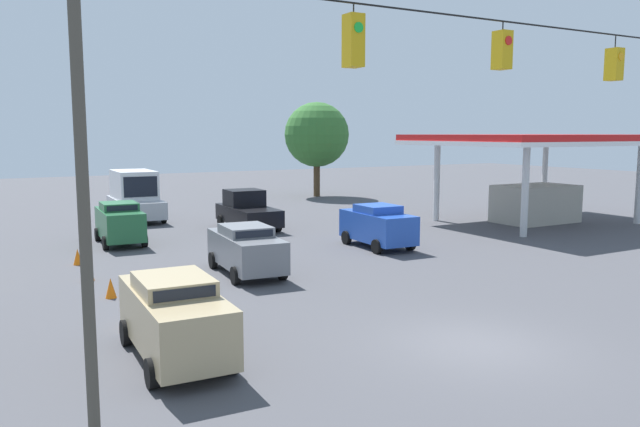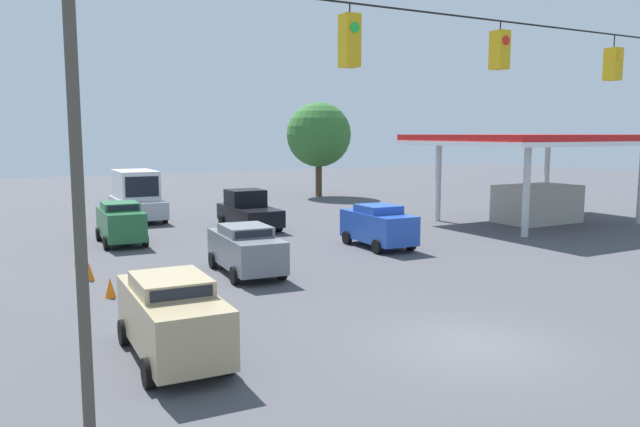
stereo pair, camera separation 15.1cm
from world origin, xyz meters
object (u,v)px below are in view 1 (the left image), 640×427
(gas_station, at_px, (537,158))
(tree_horizon_left, at_px, (317,135))
(traffic_cone_fourth, at_px, (89,272))
(traffic_cone_fifth, at_px, (78,257))
(pickup_truck_black_oncoming_deep, at_px, (247,211))
(sedan_blue_oncoming_far, at_px, (378,225))
(sedan_grey_withflow_mid, at_px, (246,249))
(sedan_tan_parked_shoulder, at_px, (174,316))
(traffic_cone_third, at_px, (111,288))
(traffic_cone_second, at_px, (130,316))
(box_truck_silver_withflow_deep, at_px, (135,196))
(traffic_cone_nearest, at_px, (158,346))
(overhead_signal_span, at_px, (496,137))
(sedan_green_withflow_far, at_px, (120,222))

(gas_station, relative_size, tree_horizon_left, 1.73)
(traffic_cone_fourth, bearing_deg, traffic_cone_fifth, -91.40)
(pickup_truck_black_oncoming_deep, relative_size, traffic_cone_fifth, 8.01)
(sedan_blue_oncoming_far, relative_size, traffic_cone_fourth, 6.43)
(sedan_grey_withflow_mid, height_order, gas_station, gas_station)
(sedan_grey_withflow_mid, xyz_separation_m, traffic_cone_fifth, (5.24, -4.84, -0.64))
(tree_horizon_left, bearing_deg, sedan_tan_parked_shoulder, 55.65)
(sedan_tan_parked_shoulder, bearing_deg, traffic_cone_third, -88.15)
(sedan_grey_withflow_mid, xyz_separation_m, traffic_cone_third, (5.12, 1.06, -0.64))
(gas_station, xyz_separation_m, tree_horizon_left, (3.78, -19.67, 1.33))
(traffic_cone_third, xyz_separation_m, traffic_cone_fourth, (0.19, -2.81, 0.00))
(sedan_blue_oncoming_far, height_order, traffic_cone_second, sedan_blue_oncoming_far)
(pickup_truck_black_oncoming_deep, distance_m, sedan_blue_oncoming_far, 8.82)
(box_truck_silver_withflow_deep, bearing_deg, traffic_cone_second, 76.37)
(traffic_cone_second, bearing_deg, traffic_cone_nearest, 89.83)
(overhead_signal_span, distance_m, traffic_cone_fourth, 15.12)
(overhead_signal_span, distance_m, sedan_blue_oncoming_far, 14.62)
(sedan_tan_parked_shoulder, bearing_deg, traffic_cone_fourth, -87.53)
(box_truck_silver_withflow_deep, bearing_deg, sedan_green_withflow_far, 72.02)
(traffic_cone_third, bearing_deg, box_truck_silver_withflow_deep, -105.59)
(sedan_tan_parked_shoulder, height_order, gas_station, gas_station)
(sedan_green_withflow_far, xyz_separation_m, sedan_grey_withflow_mid, (-2.71, 8.88, -0.07))
(box_truck_silver_withflow_deep, distance_m, gas_station, 24.09)
(traffic_cone_nearest, bearing_deg, gas_station, -155.72)
(traffic_cone_second, distance_m, tree_horizon_left, 36.10)
(traffic_cone_second, bearing_deg, gas_station, -161.19)
(sedan_blue_oncoming_far, bearing_deg, pickup_truck_black_oncoming_deep, -70.47)
(sedan_green_withflow_far, bearing_deg, tree_horizon_left, -141.92)
(box_truck_silver_withflow_deep, bearing_deg, tree_horizon_left, -156.91)
(overhead_signal_span, relative_size, sedan_blue_oncoming_far, 4.41)
(traffic_cone_third, height_order, traffic_cone_fourth, same)
(sedan_tan_parked_shoulder, relative_size, gas_station, 0.35)
(traffic_cone_second, bearing_deg, sedan_grey_withflow_mid, -139.92)
(sedan_grey_withflow_mid, bearing_deg, traffic_cone_nearest, 53.95)
(sedan_grey_withflow_mid, xyz_separation_m, box_truck_silver_withflow_deep, (0.13, -16.85, 0.51))
(overhead_signal_span, height_order, traffic_cone_nearest, overhead_signal_span)
(traffic_cone_nearest, bearing_deg, sedan_grey_withflow_mid, -126.05)
(overhead_signal_span, height_order, box_truck_silver_withflow_deep, overhead_signal_span)
(overhead_signal_span, height_order, traffic_cone_fourth, overhead_signal_span)
(sedan_blue_oncoming_far, relative_size, gas_station, 0.31)
(tree_horizon_left, bearing_deg, sedan_blue_oncoming_far, 67.46)
(sedan_green_withflow_far, relative_size, traffic_cone_third, 6.57)
(traffic_cone_second, xyz_separation_m, tree_horizon_left, (-21.78, -28.38, 4.78))
(overhead_signal_span, height_order, traffic_cone_second, overhead_signal_span)
(overhead_signal_span, relative_size, traffic_cone_fifth, 28.39)
(sedan_blue_oncoming_far, xyz_separation_m, traffic_cone_fifth, (12.67, -2.74, -0.70))
(sedan_green_withflow_far, relative_size, gas_station, 0.32)
(pickup_truck_black_oncoming_deep, xyz_separation_m, traffic_cone_third, (9.60, 11.47, -0.65))
(sedan_blue_oncoming_far, xyz_separation_m, traffic_cone_third, (12.55, 3.15, -0.70))
(gas_station, bearing_deg, traffic_cone_fifth, -1.30)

